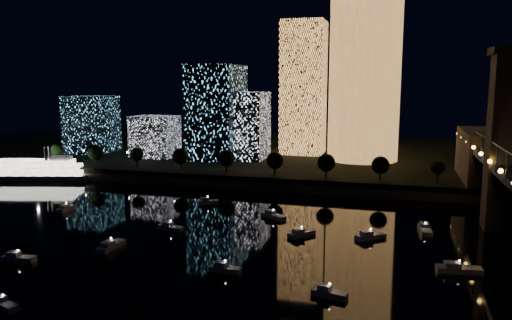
{
  "coord_description": "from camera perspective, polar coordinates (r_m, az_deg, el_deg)",
  "views": [
    {
      "loc": [
        35.09,
        -98.61,
        40.93
      ],
      "look_at": [
        -8.34,
        55.0,
        15.76
      ],
      "focal_mm": 35.0,
      "sensor_mm": 36.0,
      "label": 1
    }
  ],
  "objects": [
    {
      "name": "ground",
      "position": [
        112.39,
        -3.62,
        -12.41
      ],
      "size": [
        520.0,
        520.0,
        0.0
      ],
      "primitive_type": "plane",
      "color": "black",
      "rests_on": "ground"
    },
    {
      "name": "far_bank",
      "position": [
        263.8,
        7.97,
        0.5
      ],
      "size": [
        420.0,
        160.0,
        5.0
      ],
      "primitive_type": "cube",
      "color": "black",
      "rests_on": "ground"
    },
    {
      "name": "seawall",
      "position": [
        188.17,
        4.69,
        -3.16
      ],
      "size": [
        420.0,
        6.0,
        3.0
      ],
      "primitive_type": "cube",
      "color": "#6B5E4C",
      "rests_on": "ground"
    },
    {
      "name": "tower_cylindrical",
      "position": [
        234.87,
        12.32,
        9.79
      ],
      "size": [
        34.0,
        34.0,
        80.07
      ],
      "color": "#E8964A",
      "rests_on": "far_bank"
    },
    {
      "name": "tower_rectangular",
      "position": [
        251.95,
        5.46,
        8.19
      ],
      "size": [
        20.55,
        20.55,
        65.39
      ],
      "primitive_type": "cube",
      "color": "#E8964A",
      "rests_on": "far_bank"
    },
    {
      "name": "midrise_blocks",
      "position": [
        242.66,
        -7.74,
        4.49
      ],
      "size": [
        102.16,
        28.36,
        43.63
      ],
      "color": "silver",
      "rests_on": "far_bank"
    },
    {
      "name": "riverboat",
      "position": [
        231.0,
        -24.34,
        -1.11
      ],
      "size": [
        48.91,
        21.46,
        14.49
      ],
      "color": "silver",
      "rests_on": "ground"
    },
    {
      "name": "motorboats",
      "position": [
        126.09,
        -1.36,
        -9.59
      ],
      "size": [
        121.23,
        88.75,
        2.78
      ],
      "color": "silver",
      "rests_on": "ground"
    },
    {
      "name": "esplanade_trees",
      "position": [
        200.63,
        -3.94,
        0.21
      ],
      "size": [
        165.6,
        6.97,
        8.98
      ],
      "color": "black",
      "rests_on": "far_bank"
    },
    {
      "name": "street_lamps",
      "position": [
        207.1,
        -3.9,
        0.08
      ],
      "size": [
        132.7,
        0.7,
        5.65
      ],
      "color": "black",
      "rests_on": "far_bank"
    }
  ]
}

